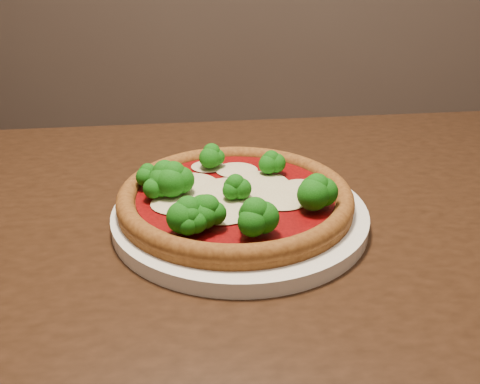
{
  "coord_description": "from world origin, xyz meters",
  "views": [
    {
      "loc": [
        -0.16,
        -0.76,
        1.07
      ],
      "look_at": [
        -0.19,
        -0.2,
        0.79
      ],
      "focal_mm": 40.0,
      "sensor_mm": 36.0,
      "label": 1
    }
  ],
  "objects": [
    {
      "name": "dining_table",
      "position": [
        -0.25,
        -0.19,
        0.65
      ],
      "size": [
        1.35,
        0.93,
        0.75
      ],
      "rotation": [
        0.0,
        0.0,
        0.17
      ],
      "color": "black",
      "rests_on": "floor"
    },
    {
      "name": "pizza",
      "position": [
        -0.2,
        -0.2,
        0.79
      ],
      "size": [
        0.28,
        0.28,
        0.06
      ],
      "rotation": [
        0.0,
        0.0,
        0.29
      ],
      "color": "brown",
      "rests_on": "plate"
    },
    {
      "name": "plate",
      "position": [
        -0.19,
        -0.2,
        0.76
      ],
      "size": [
        0.3,
        0.3,
        0.02
      ],
      "primitive_type": "cylinder",
      "color": "white",
      "rests_on": "dining_table"
    }
  ]
}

